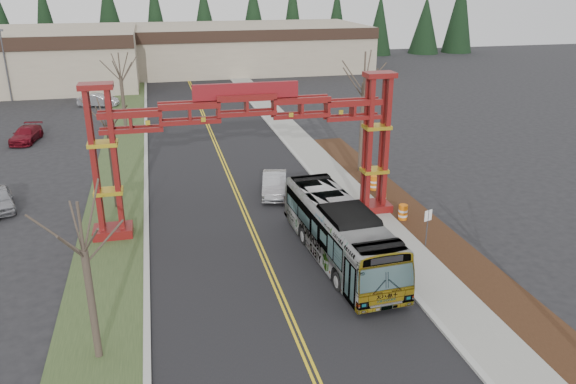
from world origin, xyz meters
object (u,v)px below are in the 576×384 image
object	(u,v)px
barrel_south	(403,213)
barrel_north	(374,184)
retail_building_east	(245,47)
parked_car_far_a	(98,100)
gateway_arch	(247,128)
bare_tree_median_mid	(108,129)
silver_sedan	(274,184)
parked_car_mid_a	(26,134)
bare_tree_right_far	(364,84)
barrel_mid	(382,200)
bare_tree_median_far	(121,76)
light_pole_far	(5,60)
street_sign	(428,221)
transit_bus	(339,232)
bare_tree_median_near	(84,251)

from	to	relation	value
barrel_south	barrel_north	world-z (taller)	barrel_north
retail_building_east	parked_car_far_a	world-z (taller)	retail_building_east
gateway_arch	bare_tree_median_mid	distance (m)	9.25
silver_sedan	barrel_north	distance (m)	7.00
parked_car_mid_a	bare_tree_right_far	bearing A→B (deg)	-21.20
parked_car_far_a	barrel_mid	world-z (taller)	parked_car_far_a
parked_car_mid_a	parked_car_far_a	distance (m)	15.20
retail_building_east	barrel_mid	world-z (taller)	retail_building_east
bare_tree_median_far	light_pole_far	size ratio (longest dim) A/B	0.90
bare_tree_median_mid	street_sign	world-z (taller)	bare_tree_median_mid
barrel_mid	street_sign	bearing A→B (deg)	-89.25
retail_building_east	gateway_arch	bearing A→B (deg)	-99.17
transit_bus	parked_car_mid_a	size ratio (longest dim) A/B	2.42
bare_tree_median_near	parked_car_mid_a	bearing A→B (deg)	104.34
gateway_arch	transit_bus	xyz separation A→B (m)	(3.85, -5.71, -4.38)
retail_building_east	parked_car_far_a	distance (m)	32.98
bare_tree_median_mid	barrel_north	world-z (taller)	bare_tree_median_mid
bare_tree_median_near	barrel_mid	world-z (taller)	bare_tree_median_near
parked_car_mid_a	silver_sedan	bearing A→B (deg)	-35.30
transit_bus	bare_tree_right_far	size ratio (longest dim) A/B	1.26
bare_tree_median_mid	barrel_mid	world-z (taller)	bare_tree_median_mid
light_pole_far	barrel_mid	world-z (taller)	light_pole_far
bare_tree_median_far	barrel_north	world-z (taller)	bare_tree_median_far
silver_sedan	barrel_mid	world-z (taller)	silver_sedan
retail_building_east	barrel_mid	bearing A→B (deg)	-91.02
barrel_north	gateway_arch	bearing A→B (deg)	-159.86
barrel_south	bare_tree_median_near	bearing A→B (deg)	-150.91
bare_tree_median_far	parked_car_mid_a	bearing A→B (deg)	-170.65
transit_bus	retail_building_east	bearing A→B (deg)	81.60
retail_building_east	bare_tree_median_near	bearing A→B (deg)	-103.78
light_pole_far	barrel_south	distance (m)	54.65
barrel_mid	transit_bus	bearing A→B (deg)	-128.79
retail_building_east	bare_tree_right_far	size ratio (longest dim) A/B	4.16
parked_car_far_a	street_sign	distance (m)	47.29
bare_tree_median_mid	bare_tree_right_far	xyz separation A→B (m)	(18.00, 3.10, 1.59)
parked_car_far_a	bare_tree_median_mid	world-z (taller)	bare_tree_median_mid
gateway_arch	retail_building_east	xyz separation A→B (m)	(10.00, 61.95, -2.47)
gateway_arch	silver_sedan	bearing A→B (deg)	60.32
gateway_arch	barrel_south	bearing A→B (deg)	-11.13
silver_sedan	gateway_arch	bearing A→B (deg)	-106.85
barrel_south	barrel_mid	size ratio (longest dim) A/B	1.12
parked_car_mid_a	parked_car_far_a	size ratio (longest dim) A/B	1.05
silver_sedan	street_sign	bearing A→B (deg)	-44.34
retail_building_east	bare_tree_median_near	distance (m)	75.58
transit_bus	barrel_mid	world-z (taller)	transit_bus
parked_car_far_a	barrel_north	xyz separation A→B (m)	(20.94, -33.61, -0.19)
bare_tree_median_far	light_pole_far	bearing A→B (deg)	127.24
retail_building_east	bare_tree_median_far	world-z (taller)	bare_tree_median_far
retail_building_east	bare_tree_median_mid	world-z (taller)	bare_tree_median_mid
bare_tree_median_mid	barrel_mid	size ratio (longest dim) A/B	7.60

